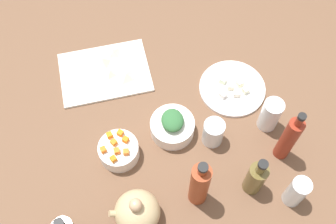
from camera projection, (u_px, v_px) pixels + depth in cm
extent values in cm
cube|color=brown|center=(168.00, 121.00, 147.06)|extent=(190.00, 190.00, 3.00)
cube|color=white|center=(105.00, 72.00, 154.92)|extent=(35.63, 27.52, 1.00)
cylinder|color=white|center=(232.00, 88.00, 151.34)|extent=(24.71, 24.71, 1.20)
cylinder|color=white|center=(172.00, 127.00, 140.66)|extent=(15.40, 15.40, 6.15)
cylinder|color=white|center=(119.00, 151.00, 136.22)|extent=(13.55, 13.55, 6.29)
ellipsoid|color=tan|center=(137.00, 212.00, 123.42)|extent=(14.19, 14.09, 11.85)
sphere|color=tan|center=(136.00, 205.00, 116.84)|extent=(3.97, 3.97, 3.97)
cylinder|color=tan|center=(117.00, 214.00, 121.69)|extent=(5.38, 2.00, 3.93)
cylinder|color=brown|center=(255.00, 179.00, 127.21)|extent=(6.12, 6.12, 14.44)
cylinder|color=brown|center=(261.00, 168.00, 119.00)|extent=(2.75, 2.75, 4.31)
cylinder|color=black|center=(263.00, 165.00, 116.59)|extent=(3.06, 3.06, 1.20)
cylinder|color=#95381A|center=(199.00, 185.00, 122.09)|extent=(5.98, 5.98, 22.36)
cylinder|color=#95381A|center=(203.00, 170.00, 111.05)|extent=(2.69, 2.69, 2.86)
cylinder|color=black|center=(203.00, 168.00, 109.27)|extent=(2.99, 2.99, 1.20)
cylinder|color=maroon|center=(288.00, 139.00, 129.88)|extent=(5.04, 5.04, 21.61)
cylinder|color=maroon|center=(300.00, 121.00, 118.69)|extent=(2.27, 2.27, 3.96)
cylinder|color=black|center=(302.00, 117.00, 116.43)|extent=(2.52, 2.52, 1.20)
cylinder|color=black|center=(59.00, 224.00, 105.85)|extent=(2.94, 2.94, 1.20)
cylinder|color=white|center=(296.00, 192.00, 125.56)|extent=(6.03, 6.03, 13.66)
cylinder|color=white|center=(270.00, 115.00, 138.70)|extent=(6.86, 6.86, 13.76)
cylinder|color=white|center=(213.00, 132.00, 137.23)|extent=(7.26, 7.26, 10.52)
cube|color=orange|center=(126.00, 140.00, 133.81)|extent=(2.53, 2.53, 1.80)
cube|color=orange|center=(114.00, 142.00, 133.33)|extent=(2.52, 2.52, 1.80)
cube|color=orange|center=(103.00, 150.00, 132.05)|extent=(2.28, 2.28, 1.80)
cube|color=orange|center=(113.00, 159.00, 130.50)|extent=(2.45, 2.45, 1.80)
cube|color=orange|center=(126.00, 152.00, 131.67)|extent=(1.93, 1.93, 1.80)
cube|color=orange|center=(109.00, 135.00, 134.61)|extent=(2.24, 2.24, 1.80)
cube|color=orange|center=(120.00, 133.00, 134.99)|extent=(2.52, 2.52, 1.80)
cube|color=orange|center=(117.00, 151.00, 131.84)|extent=(2.00, 2.00, 1.80)
ellipsoid|color=#326938|center=(173.00, 120.00, 136.24)|extent=(7.93, 9.15, 3.95)
cube|color=#E3F6CC|center=(223.00, 80.00, 151.06)|extent=(3.07, 3.07, 2.20)
cube|color=white|center=(240.00, 83.00, 150.40)|extent=(2.72, 2.72, 2.20)
cube|color=#EDE4CA|center=(231.00, 86.00, 149.71)|extent=(2.63, 2.63, 2.20)
cube|color=#F2F4CE|center=(246.00, 90.00, 148.93)|extent=(2.90, 2.90, 2.20)
cube|color=white|center=(237.00, 93.00, 148.23)|extent=(2.66, 2.66, 2.20)
cube|color=white|center=(223.00, 95.00, 147.95)|extent=(3.04, 3.04, 2.20)
pyramid|color=beige|center=(78.00, 79.00, 151.56)|extent=(7.90, 8.00, 2.03)
pyramid|color=beige|center=(86.00, 62.00, 155.41)|extent=(5.74, 5.55, 2.01)
pyramid|color=beige|center=(114.00, 52.00, 157.74)|extent=(6.30, 6.32, 2.01)
pyramid|color=beige|center=(110.00, 73.00, 152.96)|extent=(5.26, 5.45, 2.16)
pyramid|color=beige|center=(126.00, 76.00, 152.24)|extent=(7.37, 7.54, 2.27)
pyramid|color=beige|center=(103.00, 61.00, 155.22)|extent=(6.31, 6.56, 2.67)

